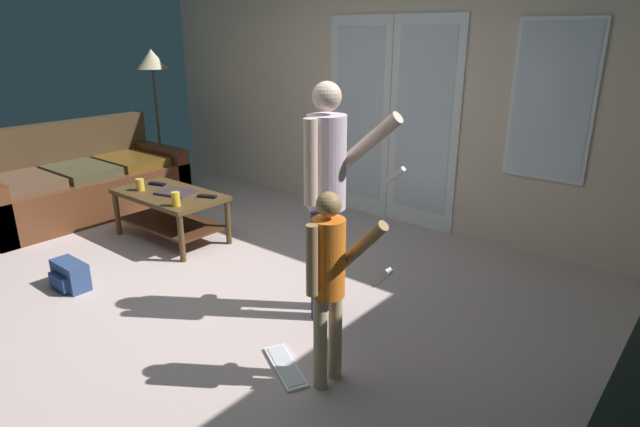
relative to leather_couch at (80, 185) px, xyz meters
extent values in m
cube|color=#C0A9A4|center=(2.56, -0.39, -0.31)|extent=(6.32, 4.74, 0.02)
cube|color=beige|center=(2.56, 1.95, 1.04)|extent=(6.32, 0.06, 2.68)
cube|color=white|center=(2.24, 1.91, 0.68)|extent=(0.73, 0.02, 2.01)
cube|color=silver|center=(2.24, 1.90, 0.73)|extent=(0.57, 0.01, 1.71)
cube|color=white|center=(2.97, 1.91, 0.68)|extent=(0.73, 0.02, 2.01)
cube|color=silver|center=(2.97, 1.90, 0.73)|extent=(0.57, 0.01, 1.71)
cube|color=white|center=(4.09, 1.91, 1.01)|extent=(0.65, 0.02, 1.27)
cube|color=silver|center=(4.09, 1.90, 1.01)|extent=(0.59, 0.01, 1.21)
cube|color=#552E1A|center=(0.05, 0.00, -0.09)|extent=(0.99, 2.05, 0.42)
cube|color=#43311E|center=(-0.36, 0.00, 0.37)|extent=(0.16, 2.05, 0.50)
cube|color=#552E1A|center=(0.05, 0.95, -0.01)|extent=(0.99, 0.16, 0.58)
cube|color=brown|center=(0.08, -0.58, 0.16)|extent=(0.74, 0.53, 0.09)
cube|color=#44412B|center=(0.08, 0.00, 0.16)|extent=(0.74, 0.53, 0.09)
cube|color=brown|center=(0.08, 0.58, 0.16)|extent=(0.74, 0.53, 0.09)
cube|color=#4D361D|center=(1.40, 0.14, 0.13)|extent=(1.05, 0.58, 0.04)
cube|color=#422414|center=(1.40, 0.14, -0.14)|extent=(0.97, 0.50, 0.02)
cylinder|color=#4D361D|center=(0.91, -0.12, -0.09)|extent=(0.05, 0.05, 0.41)
cylinder|color=#4D361D|center=(1.89, -0.12, -0.09)|extent=(0.05, 0.05, 0.41)
cylinder|color=#4D361D|center=(0.91, 0.39, -0.09)|extent=(0.05, 0.05, 0.41)
cylinder|color=#4D361D|center=(1.89, 0.39, -0.09)|extent=(0.05, 0.05, 0.41)
cylinder|color=navy|center=(3.35, -0.10, 0.08)|extent=(0.11, 0.11, 0.76)
cylinder|color=navy|center=(3.34, 0.07, 0.08)|extent=(0.11, 0.11, 0.76)
cylinder|color=silver|center=(3.35, -0.02, 0.76)|extent=(0.25, 0.25, 0.59)
sphere|color=beige|center=(3.35, -0.02, 1.16)|extent=(0.18, 0.18, 0.18)
cylinder|color=beige|center=(3.36, -0.18, 0.79)|extent=(0.09, 0.09, 0.53)
cylinder|color=beige|center=(3.53, 0.16, 0.88)|extent=(0.46, 0.12, 0.41)
cube|color=white|center=(3.73, 0.18, 0.71)|extent=(0.13, 0.05, 0.12)
cylinder|color=tan|center=(3.82, -0.66, -0.03)|extent=(0.07, 0.07, 0.53)
cylinder|color=tan|center=(3.83, -0.54, -0.03)|extent=(0.07, 0.07, 0.53)
cylinder|color=orange|center=(3.83, -0.60, 0.45)|extent=(0.17, 0.17, 0.42)
sphere|color=olive|center=(3.83, -0.60, 0.73)|extent=(0.13, 0.13, 0.13)
cylinder|color=olive|center=(3.82, -0.72, 0.47)|extent=(0.06, 0.06, 0.37)
cylinder|color=olive|center=(3.96, -0.49, 0.52)|extent=(0.30, 0.08, 0.32)
cube|color=white|center=(4.09, -0.50, 0.38)|extent=(0.12, 0.05, 0.12)
cylinder|color=#37342B|center=(-0.34, 1.25, -0.29)|extent=(0.26, 0.26, 0.02)
cylinder|color=brown|center=(-0.34, 1.25, 0.42)|extent=(0.03, 0.03, 1.44)
cone|color=#C6B991|center=(-0.34, 1.25, 1.22)|extent=(0.37, 0.37, 0.23)
cube|color=navy|center=(1.63, -0.94, -0.19)|extent=(0.32, 0.15, 0.21)
cube|color=navy|center=(1.63, -1.04, -0.22)|extent=(0.23, 0.04, 0.10)
cube|color=white|center=(3.57, -0.66, -0.29)|extent=(0.45, 0.32, 0.02)
cube|color=silver|center=(3.57, -0.66, -0.28)|extent=(0.40, 0.27, 0.00)
cube|color=#3C3138|center=(1.47, 0.16, 0.16)|extent=(0.37, 0.31, 0.02)
cylinder|color=gold|center=(1.14, 0.02, 0.20)|extent=(0.07, 0.07, 0.11)
cylinder|color=gold|center=(1.77, -0.05, 0.21)|extent=(0.07, 0.07, 0.12)
cube|color=black|center=(1.78, 0.26, 0.16)|extent=(0.18, 0.12, 0.02)
cube|color=black|center=(1.11, 0.22, 0.16)|extent=(0.18, 0.10, 0.02)
camera|label=1|loc=(5.34, -2.51, 1.53)|focal=29.52mm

